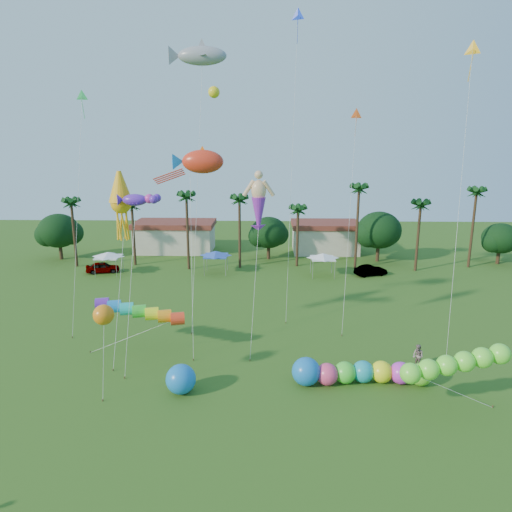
{
  "coord_description": "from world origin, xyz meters",
  "views": [
    {
      "loc": [
        0.79,
        -21.41,
        16.7
      ],
      "look_at": [
        0.0,
        10.0,
        9.0
      ],
      "focal_mm": 32.0,
      "sensor_mm": 36.0,
      "label": 1
    }
  ],
  "objects_px": {
    "car_b": "(371,270)",
    "blue_ball": "(181,379)",
    "spectator_b": "(418,356)",
    "car_a": "(103,267)",
    "caterpillar_inflatable": "(356,373)"
  },
  "relations": [
    {
      "from": "car_b",
      "to": "blue_ball",
      "type": "bearing_deg",
      "value": 127.8
    },
    {
      "from": "spectator_b",
      "to": "car_a",
      "type": "bearing_deg",
      "value": -157.63
    },
    {
      "from": "spectator_b",
      "to": "blue_ball",
      "type": "relative_size",
      "value": 0.88
    },
    {
      "from": "caterpillar_inflatable",
      "to": "blue_ball",
      "type": "xyz_separation_m",
      "value": [
        -12.26,
        -1.58,
        0.18
      ]
    },
    {
      "from": "spectator_b",
      "to": "blue_ball",
      "type": "height_order",
      "value": "blue_ball"
    },
    {
      "from": "car_a",
      "to": "blue_ball",
      "type": "xyz_separation_m",
      "value": [
        16.11,
        -30.05,
        0.31
      ]
    },
    {
      "from": "blue_ball",
      "to": "car_b",
      "type": "bearing_deg",
      "value": 56.65
    },
    {
      "from": "spectator_b",
      "to": "car_b",
      "type": "bearing_deg",
      "value": 145.56
    },
    {
      "from": "spectator_b",
      "to": "blue_ball",
      "type": "distance_m",
      "value": 18.01
    },
    {
      "from": "car_b",
      "to": "blue_ball",
      "type": "relative_size",
      "value": 2.04
    },
    {
      "from": "caterpillar_inflatable",
      "to": "blue_ball",
      "type": "bearing_deg",
      "value": -174.7
    },
    {
      "from": "car_a",
      "to": "car_b",
      "type": "xyz_separation_m",
      "value": [
        35.55,
        -0.52,
        -0.03
      ]
    },
    {
      "from": "car_a",
      "to": "caterpillar_inflatable",
      "type": "bearing_deg",
      "value": -149.37
    },
    {
      "from": "car_b",
      "to": "blue_ball",
      "type": "height_order",
      "value": "blue_ball"
    },
    {
      "from": "car_b",
      "to": "blue_ball",
      "type": "distance_m",
      "value": 35.35
    }
  ]
}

